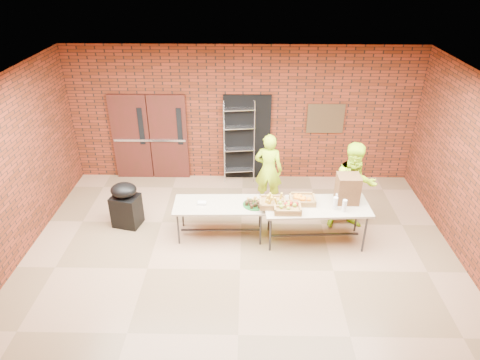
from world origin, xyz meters
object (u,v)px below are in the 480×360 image
object	(u,v)px
covered_grill	(126,204)
volunteer_man	(354,187)
volunteer_woman	(268,170)
table_left	(220,207)
wire_rack	(239,143)
coffee_dispenser	(348,189)
table_right	(317,208)

from	to	relation	value
covered_grill	volunteer_man	bearing A→B (deg)	13.87
volunteer_woman	volunteer_man	size ratio (longest dim) A/B	0.90
volunteer_man	table_left	bearing A→B (deg)	-177.40
wire_rack	coffee_dispenser	bearing A→B (deg)	-54.48
wire_rack	volunteer_woman	size ratio (longest dim) A/B	1.20
coffee_dispenser	wire_rack	bearing A→B (deg)	132.41
wire_rack	table_right	size ratio (longest dim) A/B	0.99
table_left	coffee_dispenser	distance (m)	2.43
volunteer_man	covered_grill	bearing A→B (deg)	175.06
volunteer_woman	volunteer_man	bearing A→B (deg)	163.67
wire_rack	volunteer_woman	distance (m)	1.26
covered_grill	volunteer_woman	size ratio (longest dim) A/B	0.58
table_left	table_right	xyz separation A→B (m)	(1.82, -0.14, 0.07)
coffee_dispenser	covered_grill	size ratio (longest dim) A/B	0.57
table_left	volunteer_woman	world-z (taller)	volunteer_woman
table_right	covered_grill	world-z (taller)	covered_grill
table_left	table_right	bearing A→B (deg)	-5.96
covered_grill	wire_rack	bearing A→B (deg)	54.60
covered_grill	volunteer_woman	xyz separation A→B (m)	(2.89, 0.89, 0.35)
table_left	volunteer_man	bearing A→B (deg)	6.38
table_left	coffee_dispenser	bearing A→B (deg)	-0.97
wire_rack	table_left	size ratio (longest dim) A/B	1.12
wire_rack	covered_grill	bearing A→B (deg)	-145.90
volunteer_woman	table_left	bearing A→B (deg)	63.28
wire_rack	table_right	distance (m)	2.86
table_right	covered_grill	distance (m)	3.78
wire_rack	covered_grill	size ratio (longest dim) A/B	2.07
wire_rack	coffee_dispenser	size ratio (longest dim) A/B	3.62
wire_rack	table_left	bearing A→B (deg)	-104.95
table_right	coffee_dispenser	size ratio (longest dim) A/B	3.64
volunteer_woman	volunteer_man	world-z (taller)	volunteer_man
table_right	volunteer_woman	size ratio (longest dim) A/B	1.21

